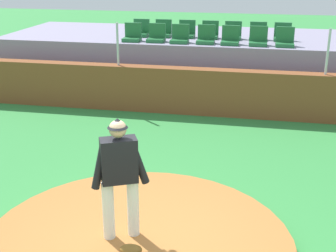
{
  "coord_description": "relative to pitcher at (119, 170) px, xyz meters",
  "views": [
    {
      "loc": [
        1.51,
        -5.32,
        3.88
      ],
      "look_at": [
        0.0,
        2.2,
        1.1
      ],
      "focal_mm": 49.76,
      "sensor_mm": 36.0,
      "label": 1
    }
  ],
  "objects": [
    {
      "name": "stadium_chair_4",
      "position": [
        0.91,
        7.44,
        0.59
      ],
      "size": [
        0.48,
        0.44,
        0.5
      ],
      "rotation": [
        0.0,
        0.0,
        3.14
      ],
      "color": "#236736",
      "rests_on": "bleacher_platform"
    },
    {
      "name": "stadium_chair_2",
      "position": [
        -0.49,
        7.43,
        0.59
      ],
      "size": [
        0.48,
        0.44,
        0.5
      ],
      "rotation": [
        0.0,
        0.0,
        3.14
      ],
      "color": "#236736",
      "rests_on": "bleacher_platform"
    },
    {
      "name": "stadium_chair_10",
      "position": [
        0.25,
        8.35,
        0.59
      ],
      "size": [
        0.48,
        0.44,
        0.5
      ],
      "rotation": [
        0.0,
        0.0,
        3.14
      ],
      "color": "#236736",
      "rests_on": "bleacher_platform"
    },
    {
      "name": "stadium_chair_11",
      "position": [
        0.92,
        8.35,
        0.59
      ],
      "size": [
        0.48,
        0.44,
        0.5
      ],
      "rotation": [
        0.0,
        0.0,
        3.14
      ],
      "color": "#236736",
      "rests_on": "bleacher_platform"
    },
    {
      "name": "fence_post_left",
      "position": [
        -1.92,
        6.2,
        0.55
      ],
      "size": [
        0.06,
        0.06,
        1.11
      ],
      "primitive_type": "cylinder",
      "color": "silver",
      "rests_on": "brick_barrier"
    },
    {
      "name": "fielding_glove",
      "position": [
        0.23,
        -0.37,
        -0.96
      ],
      "size": [
        0.32,
        0.22,
        0.11
      ],
      "primitive_type": "ellipsoid",
      "rotation": [
        0.0,
        0.0,
        3.23
      ],
      "color": "brown",
      "rests_on": "pitchers_mound"
    },
    {
      "name": "pitchers_mound",
      "position": [
        0.24,
        -0.07,
        -1.11
      ],
      "size": [
        4.35,
        4.35,
        0.2
      ],
      "primitive_type": "cylinder",
      "color": "#AC6C34",
      "rests_on": "ground_plane"
    },
    {
      "name": "stadium_chair_5",
      "position": [
        1.66,
        7.44,
        0.59
      ],
      "size": [
        0.48,
        0.44,
        0.5
      ],
      "rotation": [
        0.0,
        0.0,
        3.14
      ],
      "color": "#236736",
      "rests_on": "bleacher_platform"
    },
    {
      "name": "stadium_chair_13",
      "position": [
        2.33,
        8.33,
        0.59
      ],
      "size": [
        0.48,
        0.44,
        0.5
      ],
      "rotation": [
        0.0,
        0.0,
        3.14
      ],
      "color": "#236736",
      "rests_on": "bleacher_platform"
    },
    {
      "name": "bleacher_platform",
      "position": [
        0.24,
        8.93,
        -0.39
      ],
      "size": [
        12.5,
        4.0,
        1.64
      ],
      "primitive_type": "cube",
      "color": "gray",
      "rests_on": "ground_plane"
    },
    {
      "name": "stadium_chair_8",
      "position": [
        -1.16,
        8.37,
        0.59
      ],
      "size": [
        0.48,
        0.44,
        0.5
      ],
      "rotation": [
        0.0,
        0.0,
        3.14
      ],
      "color": "#236736",
      "rests_on": "bleacher_platform"
    },
    {
      "name": "stadium_chair_3",
      "position": [
        0.24,
        7.47,
        0.59
      ],
      "size": [
        0.48,
        0.44,
        0.5
      ],
      "rotation": [
        0.0,
        0.0,
        3.14
      ],
      "color": "#236736",
      "rests_on": "bleacher_platform"
    },
    {
      "name": "stadium_chair_6",
      "position": [
        2.36,
        7.44,
        0.59
      ],
      "size": [
        0.48,
        0.44,
        0.5
      ],
      "rotation": [
        0.0,
        0.0,
        3.14
      ],
      "color": "#236736",
      "rests_on": "bleacher_platform"
    },
    {
      "name": "stadium_chair_9",
      "position": [
        -0.45,
        8.38,
        0.59
      ],
      "size": [
        0.48,
        0.44,
        0.5
      ],
      "rotation": [
        0.0,
        0.0,
        3.14
      ],
      "color": "#236736",
      "rests_on": "bleacher_platform"
    },
    {
      "name": "stadium_chair_1",
      "position": [
        -1.17,
        7.48,
        0.59
      ],
      "size": [
        0.48,
        0.44,
        0.5
      ],
      "rotation": [
        0.0,
        0.0,
        3.14
      ],
      "color": "#236736",
      "rests_on": "bleacher_platform"
    },
    {
      "name": "fence_post_right",
      "position": [
        3.32,
        6.2,
        0.55
      ],
      "size": [
        0.06,
        0.06,
        1.11
      ],
      "primitive_type": "cylinder",
      "color": "silver",
      "rests_on": "brick_barrier"
    },
    {
      "name": "stadium_chair_12",
      "position": [
        1.64,
        8.34,
        0.59
      ],
      "size": [
        0.48,
        0.44,
        0.5
      ],
      "rotation": [
        0.0,
        0.0,
        3.14
      ],
      "color": "#236736",
      "rests_on": "bleacher_platform"
    },
    {
      "name": "stadium_chair_7",
      "position": [
        -1.84,
        8.33,
        0.59
      ],
      "size": [
        0.48,
        0.44,
        0.5
      ],
      "rotation": [
        0.0,
        0.0,
        3.14
      ],
      "color": "#236736",
      "rests_on": "bleacher_platform"
    },
    {
      "name": "pitcher",
      "position": [
        0.0,
        0.0,
        0.0
      ],
      "size": [
        0.76,
        0.44,
        1.75
      ],
      "rotation": [
        0.0,
        0.0,
        0.44
      ],
      "color": "white",
      "rests_on": "pitchers_mound"
    },
    {
      "name": "ground_plane",
      "position": [
        0.24,
        -0.07,
        -1.21
      ],
      "size": [
        60.0,
        60.0,
        0.0
      ],
      "primitive_type": "plane",
      "color": "#34883F"
    },
    {
      "name": "brick_barrier",
      "position": [
        0.24,
        6.2,
        -0.61
      ],
      "size": [
        13.77,
        0.4,
        1.2
      ],
      "primitive_type": "cube",
      "color": "brown",
      "rests_on": "ground_plane"
    },
    {
      "name": "stadium_chair_0",
      "position": [
        -1.86,
        7.44,
        0.59
      ],
      "size": [
        0.48,
        0.44,
        0.5
      ],
      "rotation": [
        0.0,
        0.0,
        3.14
      ],
      "color": "#236736",
      "rests_on": "bleacher_platform"
    }
  ]
}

